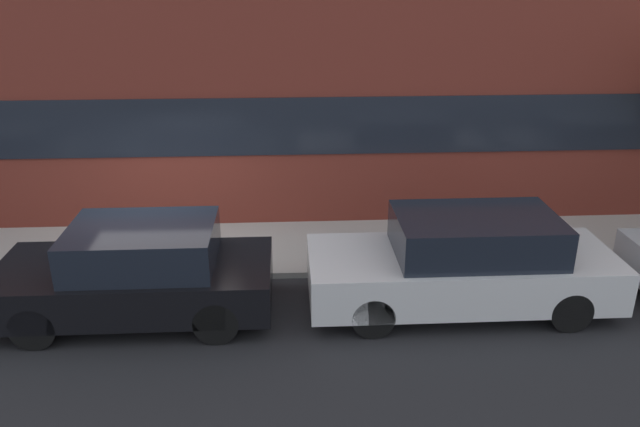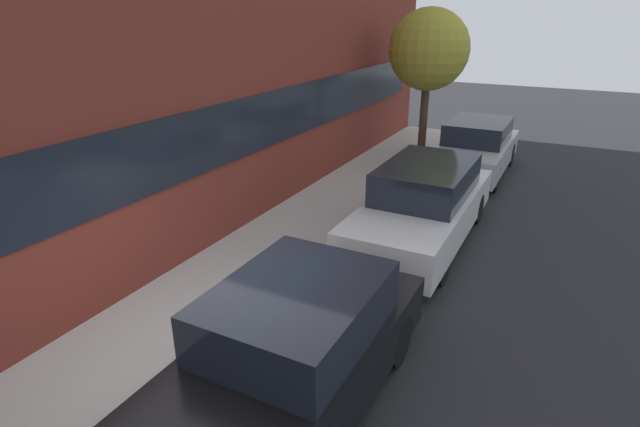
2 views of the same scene
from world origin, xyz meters
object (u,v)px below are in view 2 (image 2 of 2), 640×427
parked_car_silver (475,148)px  street_tree (429,50)px  parked_car_white (423,204)px  parked_car_black (293,350)px

parked_car_silver → street_tree: street_tree is taller
parked_car_white → street_tree: bearing=-163.0°
parked_car_white → parked_car_silver: (4.81, -0.00, -0.03)m
parked_car_black → street_tree: street_tree is taller
parked_car_white → street_tree: street_tree is taller
parked_car_black → parked_car_white: bearing=-180.0°
street_tree → parked_car_black: bearing=-171.0°
parked_car_silver → street_tree: bearing=-103.3°
parked_car_black → parked_car_white: (4.85, 0.00, 0.02)m
parked_car_silver → street_tree: (0.37, 1.58, 2.41)m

